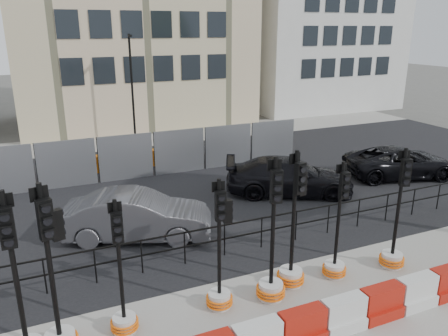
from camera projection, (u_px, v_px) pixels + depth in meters
name	position (u px, v px, depth m)	size (l,w,h in m)	color
ground	(243.00, 276.00, 11.59)	(120.00, 120.00, 0.00)	#51514C
road	(167.00, 190.00, 17.70)	(40.00, 14.00, 0.03)	black
sidewalk_far	(123.00, 140.00, 25.55)	(40.00, 4.00, 0.02)	gray
building_white	(315.00, 5.00, 34.79)	(12.00, 9.06, 16.00)	silver
kerb_railing	(225.00, 234.00, 12.43)	(18.00, 0.04, 1.00)	black
heras_fencing	(139.00, 158.00, 19.66)	(14.33, 1.72, 2.00)	gray
lamp_post_far	(132.00, 87.00, 23.86)	(0.12, 0.56, 6.00)	black
barrier_row	(302.00, 328.00, 9.04)	(13.60, 0.50, 0.80)	#B90E10
traffic_signal_a	(25.00, 330.00, 8.41)	(0.71, 0.71, 3.63)	silver
traffic_signal_b	(58.00, 316.00, 8.63)	(0.72, 0.72, 3.66)	silver
traffic_signal_c	(123.00, 306.00, 9.30)	(0.61, 0.61, 3.09)	silver
traffic_signal_d	(220.00, 279.00, 10.09)	(0.63, 0.63, 3.22)	silver
traffic_signal_e	(272.00, 272.00, 10.42)	(0.71, 0.71, 3.61)	silver
traffic_signal_f	(292.00, 255.00, 10.96)	(0.71, 0.71, 3.59)	silver
traffic_signal_g	(336.00, 254.00, 11.40)	(0.63, 0.63, 3.19)	silver
traffic_signal_h	(394.00, 244.00, 11.85)	(0.67, 0.67, 3.41)	silver
car_b	(137.00, 216.00, 13.50)	(4.81, 3.16, 1.50)	#48484C
car_c	(289.00, 176.00, 17.17)	(5.37, 3.93, 1.44)	black
car_d	(401.00, 162.00, 19.16)	(5.24, 3.44, 1.34)	black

